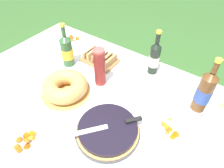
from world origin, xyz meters
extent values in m
plane|color=#335B28|center=(0.00, 0.00, 0.00)|extent=(16.00, 16.00, 0.00)
cube|color=brown|center=(0.00, 0.00, 0.66)|extent=(1.73, 1.20, 0.03)
cylinder|color=brown|center=(-0.80, 0.54, 0.32)|extent=(0.06, 0.06, 0.64)
cylinder|color=brown|center=(0.80, 0.54, 0.32)|extent=(0.06, 0.06, 0.64)
cube|color=white|center=(0.00, 0.00, 0.68)|extent=(1.74, 1.21, 0.00)
cube|color=white|center=(0.00, 0.60, 0.62)|extent=(1.74, 0.00, 0.10)
cube|color=white|center=(-0.87, 0.00, 0.62)|extent=(0.00, 1.21, 0.10)
cylinder|color=#38383D|center=(0.25, -0.12, 0.69)|extent=(0.34, 0.34, 0.02)
cylinder|color=tan|center=(0.25, -0.12, 0.70)|extent=(0.33, 0.33, 0.01)
cylinder|color=black|center=(0.25, -0.12, 0.72)|extent=(0.31, 0.31, 0.03)
cube|color=silver|center=(0.19, -0.19, 0.74)|extent=(0.14, 0.16, 0.00)
cube|color=black|center=(0.34, -0.01, 0.74)|extent=(0.07, 0.08, 0.01)
cylinder|color=tan|center=(-0.14, -0.03, 0.68)|extent=(0.31, 0.31, 0.01)
torus|color=tan|center=(-0.14, -0.03, 0.73)|extent=(0.28, 0.28, 0.10)
cylinder|color=#E04C47|center=(-0.02, 0.17, 0.73)|extent=(0.07, 0.07, 0.09)
cylinder|color=#E04C47|center=(-0.02, 0.17, 0.74)|extent=(0.07, 0.07, 0.09)
cylinder|color=#E04C47|center=(-0.02, 0.17, 0.75)|extent=(0.07, 0.07, 0.09)
cylinder|color=#E04C47|center=(-0.02, 0.17, 0.77)|extent=(0.07, 0.07, 0.09)
cylinder|color=#E04C47|center=(-0.02, 0.17, 0.78)|extent=(0.07, 0.07, 0.09)
cylinder|color=#E04C47|center=(-0.02, 0.17, 0.79)|extent=(0.07, 0.07, 0.09)
cylinder|color=#E04C47|center=(-0.02, 0.17, 0.80)|extent=(0.07, 0.07, 0.09)
cylinder|color=#E04C47|center=(-0.02, 0.17, 0.82)|extent=(0.07, 0.07, 0.09)
cylinder|color=#E04C47|center=(-0.02, 0.17, 0.83)|extent=(0.07, 0.07, 0.09)
cylinder|color=#E04C47|center=(-0.02, 0.17, 0.84)|extent=(0.07, 0.07, 0.09)
cylinder|color=#E04C47|center=(-0.02, 0.17, 0.86)|extent=(0.07, 0.07, 0.09)
cylinder|color=#E04C47|center=(-0.02, 0.17, 0.87)|extent=(0.07, 0.07, 0.09)
cylinder|color=#E04C47|center=(-0.02, 0.17, 0.88)|extent=(0.07, 0.07, 0.09)
cylinder|color=#E04C47|center=(-0.02, 0.17, 0.90)|extent=(0.07, 0.07, 0.09)
torus|color=#E04C47|center=(-0.02, 0.17, 0.94)|extent=(0.07, 0.07, 0.01)
cylinder|color=#2D562D|center=(-0.33, 0.19, 0.78)|extent=(0.08, 0.08, 0.20)
cylinder|color=yellow|center=(-0.33, 0.19, 0.78)|extent=(0.08, 0.08, 0.08)
cone|color=#2D562D|center=(-0.33, 0.19, 0.90)|extent=(0.08, 0.08, 0.04)
cylinder|color=#2D562D|center=(-0.33, 0.19, 0.95)|extent=(0.03, 0.03, 0.06)
cylinder|color=gold|center=(-0.33, 0.19, 0.99)|extent=(0.03, 0.03, 0.02)
cylinder|color=brown|center=(0.58, 0.33, 0.80)|extent=(0.08, 0.08, 0.24)
cylinder|color=#334C93|center=(0.58, 0.33, 0.79)|extent=(0.09, 0.09, 0.09)
cone|color=brown|center=(0.58, 0.33, 0.93)|extent=(0.08, 0.08, 0.04)
cylinder|color=brown|center=(0.58, 0.33, 0.98)|extent=(0.03, 0.03, 0.06)
cylinder|color=gold|center=(0.58, 0.33, 1.02)|extent=(0.03, 0.03, 0.02)
cylinder|color=black|center=(0.21, 0.47, 0.78)|extent=(0.07, 0.07, 0.20)
cylinder|color=beige|center=(0.21, 0.47, 0.78)|extent=(0.07, 0.07, 0.08)
cone|color=black|center=(0.21, 0.47, 0.90)|extent=(0.07, 0.07, 0.04)
cylinder|color=black|center=(0.21, 0.47, 0.95)|extent=(0.03, 0.03, 0.06)
cylinder|color=gold|center=(0.21, 0.47, 0.99)|extent=(0.03, 0.03, 0.02)
cylinder|color=white|center=(-0.06, -0.41, 0.68)|extent=(0.20, 0.20, 0.01)
torus|color=white|center=(-0.06, -0.41, 0.69)|extent=(0.20, 0.20, 0.01)
cone|color=#B3690A|center=(-0.05, -0.37, 0.71)|extent=(0.06, 0.06, 0.05)
cone|color=#C86010|center=(-0.06, -0.40, 0.70)|extent=(0.04, 0.04, 0.04)
cone|color=#C46215|center=(-0.05, -0.45, 0.71)|extent=(0.04, 0.04, 0.04)
cone|color=#BF641C|center=(-0.04, -0.40, 0.71)|extent=(0.04, 0.04, 0.03)
cone|color=#AA4B0E|center=(-0.02, -0.42, 0.70)|extent=(0.04, 0.04, 0.03)
cone|color=#CD5711|center=(-0.03, -0.45, 0.71)|extent=(0.04, 0.04, 0.03)
cone|color=#BF540A|center=(-0.07, -0.39, 0.71)|extent=(0.05, 0.05, 0.04)
cone|color=#AD520A|center=(-0.09, -0.42, 0.71)|extent=(0.05, 0.05, 0.03)
cone|color=#C6741C|center=(-0.04, -0.37, 0.71)|extent=(0.05, 0.06, 0.04)
cone|color=#CD650A|center=(-0.06, -0.39, 0.70)|extent=(0.03, 0.03, 0.03)
cone|color=#C2581E|center=(-0.06, -0.44, 0.71)|extent=(0.05, 0.05, 0.05)
cylinder|color=white|center=(-0.53, 0.42, 0.68)|extent=(0.21, 0.21, 0.01)
torus|color=white|center=(-0.53, 0.42, 0.69)|extent=(0.20, 0.20, 0.01)
cone|color=#A75F08|center=(-0.55, 0.42, 0.70)|extent=(0.04, 0.05, 0.04)
cone|color=#A7591E|center=(-0.53, 0.42, 0.70)|extent=(0.04, 0.04, 0.04)
cone|color=#A74715|center=(-0.54, 0.42, 0.71)|extent=(0.04, 0.03, 0.02)
cone|color=#B3561F|center=(-0.53, 0.39, 0.70)|extent=(0.05, 0.05, 0.04)
cone|color=#B66B1E|center=(-0.53, 0.42, 0.71)|extent=(0.05, 0.05, 0.03)
cone|color=#CD6117|center=(-0.51, 0.44, 0.71)|extent=(0.03, 0.03, 0.03)
cone|color=#BD590F|center=(-0.56, 0.45, 0.72)|extent=(0.05, 0.05, 0.03)
cone|color=#C2570F|center=(-0.51, 0.47, 0.71)|extent=(0.05, 0.05, 0.05)
cone|color=#BA661E|center=(-0.56, 0.38, 0.71)|extent=(0.04, 0.04, 0.03)
cone|color=#AF690F|center=(-0.57, 0.45, 0.71)|extent=(0.05, 0.05, 0.03)
cylinder|color=white|center=(0.50, 0.08, 0.68)|extent=(0.23, 0.23, 0.01)
torus|color=white|center=(0.50, 0.08, 0.69)|extent=(0.23, 0.23, 0.01)
cone|color=#B1690F|center=(0.51, 0.09, 0.70)|extent=(0.04, 0.05, 0.02)
cone|color=orange|center=(0.48, 0.09, 0.71)|extent=(0.04, 0.04, 0.04)
cone|color=#C46715|center=(0.50, 0.08, 0.71)|extent=(0.05, 0.05, 0.04)
cone|color=#B5611A|center=(0.50, 0.06, 0.70)|extent=(0.04, 0.03, 0.02)
cone|color=#C0540E|center=(0.50, 0.08, 0.71)|extent=(0.04, 0.04, 0.03)
cone|color=#BC5F09|center=(0.54, 0.05, 0.70)|extent=(0.05, 0.05, 0.03)
cone|color=orange|center=(0.48, 0.15, 0.70)|extent=(0.04, 0.03, 0.03)
cone|color=#C46022|center=(0.47, 0.09, 0.71)|extent=(0.04, 0.04, 0.04)
cone|color=#B2590A|center=(0.55, 0.07, 0.70)|extent=(0.06, 0.06, 0.04)
cylinder|color=white|center=(0.68, 0.20, 0.78)|extent=(0.11, 0.11, 0.21)
cylinder|color=#9E7A56|center=(0.68, 0.20, 0.89)|extent=(0.04, 0.04, 0.00)
cube|color=olive|center=(-0.17, 0.35, 0.69)|extent=(0.26, 0.18, 0.02)
cube|color=tan|center=(-0.27, 0.35, 0.72)|extent=(0.02, 0.14, 0.06)
cube|color=tan|center=(-0.23, 0.35, 0.72)|extent=(0.03, 0.14, 0.06)
cube|color=#9E7042|center=(-0.19, 0.35, 0.72)|extent=(0.03, 0.14, 0.06)
cube|color=tan|center=(-0.15, 0.35, 0.72)|extent=(0.03, 0.14, 0.06)
cube|color=#9E7042|center=(-0.11, 0.35, 0.72)|extent=(0.03, 0.14, 0.06)
cube|color=#9E7042|center=(-0.07, 0.35, 0.72)|extent=(0.02, 0.14, 0.06)
camera|label=1|loc=(0.60, -0.58, 1.59)|focal=32.00mm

